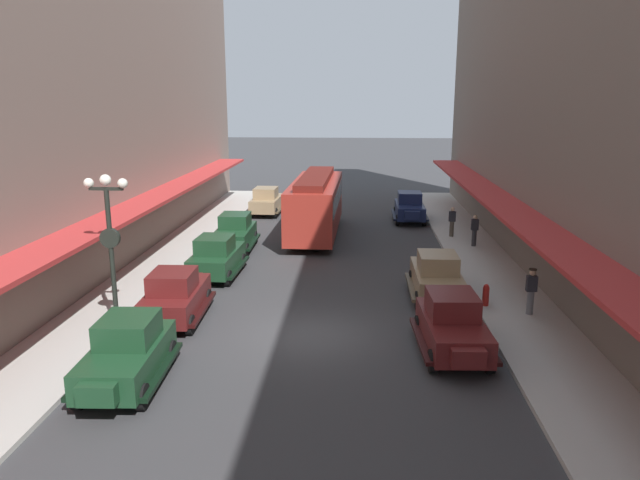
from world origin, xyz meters
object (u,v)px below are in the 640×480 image
parked_car_7 (453,323)px  fire_hydrant (486,295)px  pedestrian_2 (475,230)px  parked_car_5 (267,200)px  parked_car_3 (127,351)px  parked_car_6 (235,232)px  parked_car_4 (436,275)px  parked_car_2 (175,294)px  pedestrian_1 (452,222)px  lamp_post_with_clock (111,246)px  parked_car_0 (217,256)px  parked_car_1 (410,207)px  streetcar (316,203)px  pedestrian_0 (531,291)px

parked_car_7 → fire_hydrant: (1.84, 3.99, -0.38)m
pedestrian_2 → parked_car_5: bearing=144.5°
parked_car_3 → parked_car_6: same height
parked_car_4 → fire_hydrant: (1.67, -1.20, -0.38)m
parked_car_2 → pedestrian_1: parked_car_2 is taller
parked_car_3 → pedestrian_2: (12.27, 15.85, 0.05)m
parked_car_2 → lamp_post_with_clock: size_ratio=0.83×
parked_car_7 → parked_car_6: bearing=127.0°
parked_car_0 → pedestrian_2: size_ratio=2.62×
parked_car_1 → lamp_post_with_clock: size_ratio=0.83×
fire_hydrant → pedestrian_2: (1.28, 9.23, 0.43)m
parked_car_0 → parked_car_5: same height
parked_car_3 → pedestrian_2: size_ratio=2.63×
parked_car_4 → parked_car_7: (-0.16, -5.19, 0.00)m
streetcar → parked_car_2: bearing=-106.3°
parked_car_6 → fire_hydrant: bearing=-36.8°
parked_car_6 → lamp_post_with_clock: size_ratio=0.83×
parked_car_3 → parked_car_6: (-0.08, 14.90, 0.00)m
streetcar → fire_hydrant: size_ratio=11.77×
parked_car_6 → streetcar: streetcar is taller
fire_hydrant → pedestrian_2: pedestrian_2 is taller
parked_car_3 → parked_car_6: 14.90m
parked_car_6 → streetcar: bearing=41.7°
lamp_post_with_clock → parked_car_1: bearing=59.7°
parked_car_6 → pedestrian_2: bearing=4.4°
parked_car_0 → pedestrian_2: 13.45m
parked_car_3 → parked_car_7: (9.16, 2.63, 0.00)m
parked_car_4 → streetcar: size_ratio=0.44×
parked_car_5 → pedestrian_2: size_ratio=2.62×
fire_hydrant → parked_car_1: bearing=95.3°
parked_car_1 → parked_car_0: bearing=-126.6°
parked_car_6 → parked_car_4: bearing=-37.0°
parked_car_1 → parked_car_7: (-0.35, -20.17, 0.00)m
parked_car_0 → parked_car_1: size_ratio=1.00×
parked_car_4 → parked_car_3: bearing=-140.0°
parked_car_6 → parked_car_7: (9.24, -12.27, 0.00)m
parked_car_2 → pedestrian_1: (11.58, 13.19, 0.05)m
parked_car_1 → parked_car_6: size_ratio=1.00×
parked_car_4 → streetcar: bearing=117.3°
streetcar → pedestrian_2: (8.42, -2.56, -0.91)m
pedestrian_1 → lamp_post_with_clock: bearing=-132.4°
parked_car_1 → streetcar: (-5.66, -4.39, 0.96)m
parked_car_7 → lamp_post_with_clock: lamp_post_with_clock is taller
parked_car_6 → parked_car_5: bearing=88.8°
parked_car_3 → streetcar: size_ratio=0.45×
parked_car_4 → parked_car_6: (-9.41, 7.08, 0.00)m
parked_car_1 → pedestrian_1: size_ratio=2.61×
parked_car_7 → parked_car_2: bearing=166.8°
parked_car_3 → fire_hydrant: size_ratio=5.26×
parked_car_3 → pedestrian_0: 13.68m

